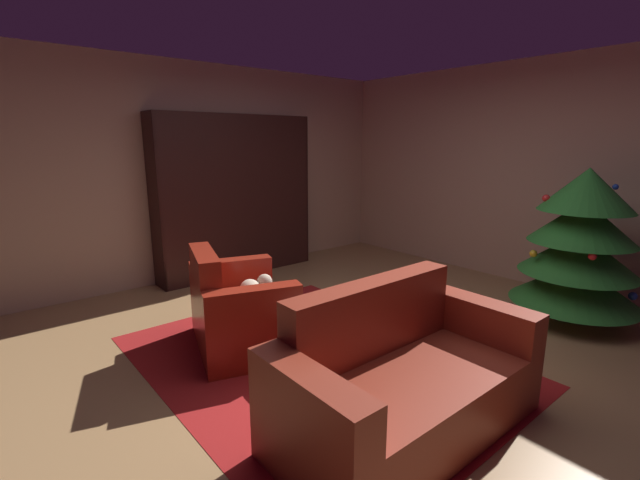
{
  "coord_description": "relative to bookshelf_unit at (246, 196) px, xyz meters",
  "views": [
    {
      "loc": [
        2.36,
        -2.44,
        1.71
      ],
      "look_at": [
        -0.41,
        -0.13,
        0.89
      ],
      "focal_mm": 24.5,
      "sensor_mm": 36.0,
      "label": 1
    }
  ],
  "objects": [
    {
      "name": "ground_plane",
      "position": [
        2.61,
        -0.45,
        -1.01
      ],
      "size": [
        6.79,
        6.79,
        0.0
      ],
      "primitive_type": "plane",
      "color": "#9D744A"
    },
    {
      "name": "wall_back",
      "position": [
        2.61,
        2.38,
        0.31
      ],
      "size": [
        5.78,
        0.06,
        2.64
      ],
      "primitive_type": "cube",
      "color": "tan",
      "rests_on": "ground"
    },
    {
      "name": "wall_left",
      "position": [
        -0.25,
        -0.45,
        0.31
      ],
      "size": [
        0.06,
        5.73,
        2.64
      ],
      "primitive_type": "cube",
      "color": "tan",
      "rests_on": "ground"
    },
    {
      "name": "area_rug",
      "position": [
        2.5,
        -0.88,
        -1.01
      ],
      "size": [
        2.94,
        2.28,
        0.01
      ],
      "primitive_type": "cube",
      "color": "maroon",
      "rests_on": "ground"
    },
    {
      "name": "bookshelf_unit",
      "position": [
        0.0,
        0.0,
        0.0
      ],
      "size": [
        0.35,
        2.1,
        2.03
      ],
      "color": "black",
      "rests_on": "ground"
    },
    {
      "name": "armchair_red",
      "position": [
        1.89,
        -1.21,
        -0.71
      ],
      "size": [
        1.19,
        1.01,
        0.85
      ],
      "color": "maroon",
      "rests_on": "ground"
    },
    {
      "name": "couch_red",
      "position": [
        3.47,
        -0.99,
        -0.72
      ],
      "size": [
        0.82,
        1.69,
        0.86
      ],
      "color": "maroon",
      "rests_on": "ground"
    },
    {
      "name": "coffee_table",
      "position": [
        2.61,
        -0.78,
        -0.64
      ],
      "size": [
        0.75,
        0.75,
        0.41
      ],
      "color": "black",
      "rests_on": "ground"
    },
    {
      "name": "book_stack_on_table",
      "position": [
        2.63,
        -0.73,
        -0.58
      ],
      "size": [
        0.22,
        0.18,
        0.07
      ],
      "color": "red",
      "rests_on": "coffee_table"
    },
    {
      "name": "bottle_on_table",
      "position": [
        2.81,
        -0.84,
        -0.51
      ],
      "size": [
        0.07,
        0.07,
        0.25
      ],
      "color": "#572F11",
      "rests_on": "coffee_table"
    },
    {
      "name": "decorated_tree",
      "position": [
        3.47,
        1.56,
        -0.27
      ],
      "size": [
        1.15,
        1.15,
        1.47
      ],
      "color": "brown",
      "rests_on": "ground"
    }
  ]
}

